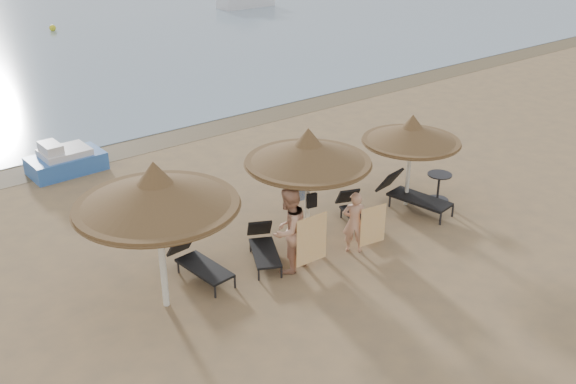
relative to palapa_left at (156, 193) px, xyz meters
The scene contains 18 objects.
ground 4.66m from the palapa_left, 12.55° to the right, with size 160.00×160.00×0.00m, color #947349.
wet_sand_strip 9.69m from the palapa_left, 65.69° to the left, with size 200.00×1.60×0.01m, color brown.
palapa_left is the anchor object (origin of this frame).
palapa_center 3.85m from the palapa_left, ahead, with size 2.87×2.87×2.85m.
palapa_right 7.19m from the palapa_left, ahead, with size 2.51×2.51×2.49m.
lounger_far_left 2.45m from the palapa_left, 27.80° to the left, with size 0.74×1.78×0.77m.
lounger_near_left 3.38m from the palapa_left, ahead, with size 1.21×1.70×0.73m.
lounger_near_right 5.85m from the palapa_left, ahead, with size 1.05×1.69×0.72m.
lounger_far_right 7.41m from the palapa_left, ahead, with size 0.99×2.09×0.90m.
side_table 8.29m from the palapa_left, ahead, with size 0.65×0.65×0.78m.
person_left 3.10m from the palapa_left, ahead, with size 1.04×0.67×2.26m, color tan.
person_right 4.76m from the palapa_left, ahead, with size 0.80×0.52×1.73m, color tan.
towel_left 3.63m from the palapa_left, 14.36° to the right, with size 0.81×0.05×1.13m.
towel_right 5.20m from the palapa_left, 11.57° to the right, with size 0.68×0.13×0.96m.
bag_patterned 4.05m from the palapa_left, ahead, with size 0.31×0.15×0.38m.
bag_dark 4.06m from the palapa_left, ahead, with size 0.25×0.12×0.34m.
pedal_boat 8.16m from the palapa_left, 83.63° to the left, with size 2.14×1.31×0.98m.
buoy_mid 30.15m from the palapa_left, 74.72° to the left, with size 0.39×0.39×0.39m, color yellow.
Camera 1 is at (-8.47, -9.07, 7.51)m, focal length 40.00 mm.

